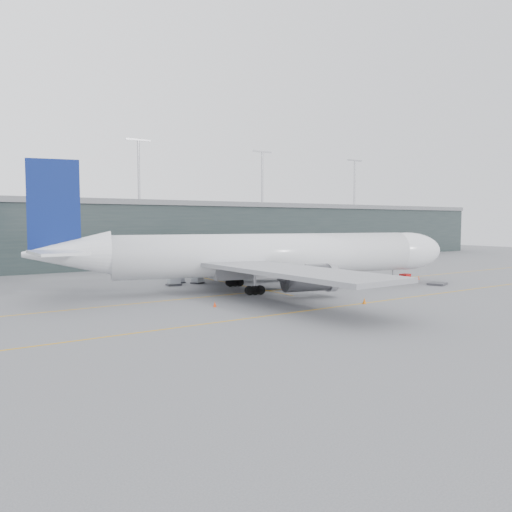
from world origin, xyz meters
TOP-DOWN VIEW (x-y plane):
  - ground at (0.00, 0.00)m, footprint 320.00×320.00m
  - taxiline_a at (0.00, -4.00)m, footprint 160.00×0.25m
  - taxiline_b at (0.00, -20.00)m, footprint 160.00×0.25m
  - taxiline_lead_main at (5.00, 20.00)m, footprint 0.25×60.00m
  - terminal at (-0.00, 58.00)m, footprint 240.00×36.00m
  - main_aircraft at (5.73, -2.45)m, footprint 65.09×59.98m
  - jet_bridge at (23.13, 23.92)m, footprint 7.22×43.76m
  - gse_cart at (31.17, -7.87)m, footprint 2.18×1.64m
  - baggage_dolly at (31.98, -13.75)m, footprint 3.90×3.54m
  - uld_a at (-4.13, 9.53)m, footprint 2.50×2.11m
  - uld_b at (-2.10, 12.04)m, footprint 2.00×1.62m
  - uld_c at (0.21, 9.66)m, footprint 2.44×2.23m
  - cone_nose at (35.42, -7.36)m, footprint 0.42×0.42m
  - cone_wing_stbd at (8.12, -20.39)m, footprint 0.49×0.49m
  - cone_wing_port at (6.88, 12.48)m, footprint 0.39×0.39m
  - cone_tail at (-8.55, -11.78)m, footprint 0.41×0.41m

SIDE VIEW (x-z plane):
  - ground at x=0.00m, z-range 0.00..0.00m
  - taxiline_a at x=0.00m, z-range 0.00..0.02m
  - taxiline_b at x=0.00m, z-range 0.00..0.02m
  - taxiline_lead_main at x=5.00m, z-range 0.00..0.02m
  - baggage_dolly at x=31.98m, z-range 0.03..0.35m
  - cone_wing_port at x=6.88m, z-range 0.00..0.63m
  - cone_tail at x=-8.55m, z-range 0.00..0.66m
  - cone_nose at x=35.42m, z-range 0.00..0.66m
  - cone_wing_stbd at x=8.12m, z-range 0.00..0.78m
  - gse_cart at x=31.17m, z-range 0.08..1.41m
  - uld_b at x=-2.10m, z-range 0.04..1.81m
  - uld_c at x=0.21m, z-range 0.05..1.84m
  - uld_a at x=-4.13m, z-range 0.05..2.13m
  - jet_bridge at x=23.13m, z-range 1.63..8.18m
  - main_aircraft at x=5.73m, z-range -4.05..14.43m
  - terminal at x=0.00m, z-range -6.88..22.12m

